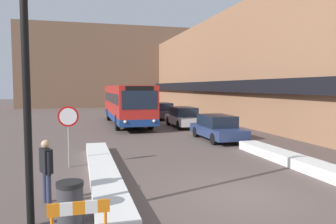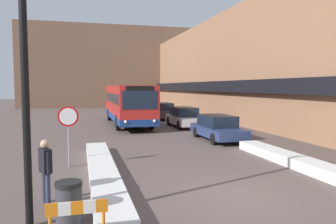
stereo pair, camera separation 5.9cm
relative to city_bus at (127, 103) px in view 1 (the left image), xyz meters
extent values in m
plane|color=brown|center=(0.64, -18.16, -1.71)|extent=(160.00, 160.00, 0.00)
cube|color=#996B4C|center=(10.64, 5.84, 2.99)|extent=(5.00, 60.00, 9.39)
cube|color=black|center=(7.89, 5.84, 1.34)|extent=(0.50, 60.00, 0.90)
cube|color=brown|center=(0.64, 26.54, 4.36)|extent=(26.00, 8.00, 12.13)
cube|color=silver|center=(-2.96, -15.07, -1.54)|extent=(0.90, 9.58, 0.34)
cube|color=silver|center=(4.24, -16.55, -1.52)|extent=(0.90, 9.45, 0.38)
cube|color=red|center=(0.00, 0.01, 0.08)|extent=(2.57, 11.46, 2.63)
cube|color=navy|center=(0.00, 0.01, -1.00)|extent=(2.59, 11.48, 0.46)
cube|color=#192333|center=(0.00, 0.01, 0.45)|extent=(2.59, 10.55, 0.72)
cube|color=#192333|center=(0.00, -5.74, 0.48)|extent=(2.26, 0.03, 1.18)
cube|color=black|center=(0.00, -5.74, 1.22)|extent=(1.80, 0.03, 0.28)
sphere|color=#F2EAC6|center=(-0.92, -5.75, -0.88)|extent=(0.20, 0.20, 0.20)
sphere|color=#F2EAC6|center=(0.92, -5.75, -0.88)|extent=(0.20, 0.20, 0.20)
cylinder|color=black|center=(-1.16, -3.55, -1.15)|extent=(0.28, 1.11, 1.11)
cylinder|color=black|center=(1.16, -3.55, -1.15)|extent=(0.28, 1.11, 1.11)
cylinder|color=black|center=(-1.16, 3.56, -1.15)|extent=(0.28, 1.11, 1.11)
cylinder|color=black|center=(1.16, 3.56, -1.15)|extent=(0.28, 1.11, 1.11)
cube|color=navy|center=(3.84, -9.12, -1.19)|extent=(1.76, 4.38, 0.53)
cube|color=#192333|center=(3.84, -9.01, -0.61)|extent=(1.55, 2.41, 0.63)
cylinder|color=black|center=(4.64, -10.48, -1.40)|extent=(0.20, 0.62, 0.62)
cylinder|color=black|center=(3.04, -10.48, -1.40)|extent=(0.20, 0.62, 0.62)
cylinder|color=black|center=(4.64, -7.76, -1.40)|extent=(0.20, 0.62, 0.62)
cylinder|color=black|center=(3.04, -7.76, -1.40)|extent=(0.20, 0.62, 0.62)
cube|color=silver|center=(3.84, -2.92, -1.16)|extent=(1.77, 4.49, 0.55)
cube|color=#192333|center=(3.84, -2.80, -0.55)|extent=(1.56, 2.47, 0.67)
cylinder|color=black|center=(4.64, -4.31, -1.37)|extent=(0.20, 0.68, 0.68)
cylinder|color=black|center=(3.03, -4.31, -1.37)|extent=(0.20, 0.68, 0.68)
cylinder|color=black|center=(4.64, -1.52, -1.37)|extent=(0.20, 0.68, 0.68)
cylinder|color=black|center=(3.03, -1.52, -1.37)|extent=(0.20, 0.68, 0.68)
cube|color=#38383D|center=(3.84, 3.63, -1.15)|extent=(1.78, 4.38, 0.56)
cube|color=#192333|center=(3.84, 3.74, -0.53)|extent=(1.57, 2.41, 0.68)
cylinder|color=black|center=(4.65, 2.27, -1.37)|extent=(0.20, 0.67, 0.67)
cylinder|color=black|center=(3.03, 2.27, -1.37)|extent=(0.20, 0.67, 0.67)
cylinder|color=black|center=(4.65, 4.99, -1.37)|extent=(0.20, 0.67, 0.67)
cylinder|color=black|center=(3.03, 4.99, -1.37)|extent=(0.20, 0.67, 0.67)
cylinder|color=gray|center=(-4.09, -13.48, -0.56)|extent=(0.07, 0.07, 2.30)
cylinder|color=red|center=(-4.09, -13.50, 0.21)|extent=(0.76, 0.03, 0.76)
cylinder|color=white|center=(-4.09, -13.51, 0.21)|extent=(0.62, 0.02, 0.62)
cylinder|color=black|center=(-4.74, -18.75, 1.44)|extent=(0.16, 0.16, 6.29)
cylinder|color=#333851|center=(-4.59, -17.25, -1.29)|extent=(0.12, 0.12, 0.82)
cylinder|color=#333851|center=(-4.47, -17.52, -1.29)|extent=(0.12, 0.12, 0.82)
cube|color=black|center=(-4.53, -17.39, -0.57)|extent=(0.37, 0.49, 0.62)
sphere|color=tan|center=(-4.53, -17.39, -0.15)|extent=(0.23, 0.23, 0.23)
cylinder|color=black|center=(-4.62, -17.18, -0.60)|extent=(0.10, 0.10, 0.58)
cylinder|color=black|center=(-4.44, -17.59, -0.60)|extent=(0.10, 0.10, 0.58)
cylinder|color=#38383D|center=(-3.92, -18.83, -1.28)|extent=(0.56, 0.56, 0.85)
cylinder|color=black|center=(-3.92, -18.83, -0.81)|extent=(0.59, 0.59, 0.10)
cube|color=orange|center=(-4.17, -20.12, -0.89)|extent=(0.22, 0.04, 0.24)
cube|color=white|center=(-3.95, -20.12, -0.89)|extent=(0.22, 0.04, 0.24)
cube|color=orange|center=(-3.73, -20.12, -0.89)|extent=(0.22, 0.04, 0.24)
cube|color=white|center=(-3.51, -20.12, -0.89)|extent=(0.22, 0.04, 0.24)
cube|color=orange|center=(-3.29, -20.12, -0.89)|extent=(0.22, 0.04, 0.24)
camera|label=1|loc=(-3.68, -26.11, 1.30)|focal=35.00mm
camera|label=2|loc=(-3.62, -26.13, 1.30)|focal=35.00mm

